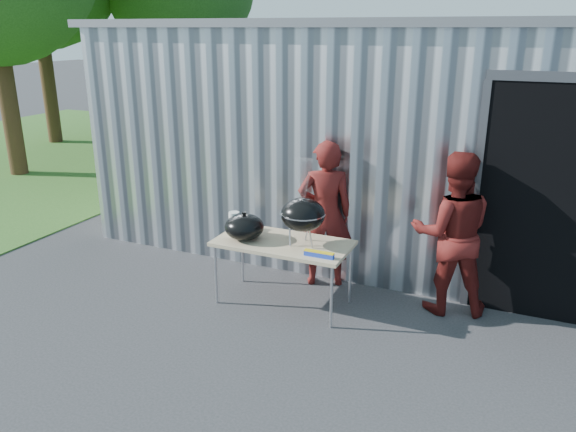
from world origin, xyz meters
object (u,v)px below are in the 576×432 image
at_px(person_cook, 325,214).
at_px(person_bystander, 452,234).
at_px(kettle_grill, 303,209).
at_px(folding_table, 283,245).

bearing_deg(person_cook, person_bystander, 153.10).
relative_size(kettle_grill, person_cook, 0.53).
height_order(kettle_grill, person_cook, person_cook).
distance_m(folding_table, person_cook, 0.76).
distance_m(folding_table, person_bystander, 1.83).
xyz_separation_m(person_cook, person_bystander, (1.48, -0.09, 0.01)).
bearing_deg(person_bystander, person_cook, -20.17).
relative_size(kettle_grill, person_bystander, 0.53).
xyz_separation_m(kettle_grill, person_cook, (0.00, 0.69, -0.27)).
height_order(kettle_grill, person_bystander, person_bystander).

